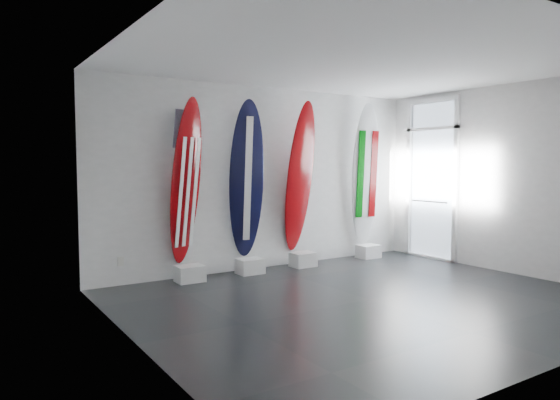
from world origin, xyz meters
TOP-DOWN VIEW (x-y plane):
  - floor at (0.00, 0.00)m, footprint 6.00×6.00m
  - ceiling at (0.00, 0.00)m, footprint 6.00×6.00m
  - wall_back at (0.00, 2.50)m, footprint 6.00×0.00m
  - wall_left at (-3.00, 0.00)m, footprint 0.00×5.00m
  - wall_right at (3.00, 0.00)m, footprint 0.00×5.00m
  - display_block_usa at (-1.52, 2.18)m, footprint 0.40×0.30m
  - surfboard_usa at (-1.52, 2.28)m, footprint 0.67×0.58m
  - display_block_navy at (-0.50, 2.18)m, footprint 0.40×0.30m
  - surfboard_navy at (-0.50, 2.28)m, footprint 0.64×0.49m
  - display_block_swiss at (0.53, 2.18)m, footprint 0.40×0.30m
  - surfboard_swiss at (0.53, 2.28)m, footprint 0.65×0.56m
  - display_block_italy at (2.01, 2.18)m, footprint 0.40×0.30m
  - surfboard_italy at (2.01, 2.28)m, footprint 0.62×0.33m
  - wall_outlet at (-2.45, 2.48)m, footprint 0.09×0.02m
  - glass_door at (2.97, 1.55)m, footprint 0.12×1.16m
  - balcony at (4.30, 1.55)m, footprint 2.80×2.20m

SIDE VIEW (x-z plane):
  - floor at x=0.00m, z-range 0.00..0.00m
  - display_block_usa at x=-1.52m, z-range 0.00..0.24m
  - display_block_navy at x=-0.50m, z-range 0.00..0.24m
  - display_block_swiss at x=0.53m, z-range 0.00..0.24m
  - display_block_italy at x=2.01m, z-range 0.00..0.24m
  - wall_outlet at x=-2.45m, z-range 0.28..0.41m
  - balcony at x=4.30m, z-range -0.10..1.10m
  - glass_door at x=2.97m, z-range 0.00..2.85m
  - surfboard_usa at x=-1.52m, z-range 0.23..2.71m
  - surfboard_navy at x=-0.50m, z-range 0.24..2.74m
  - wall_back at x=0.00m, z-range -1.50..4.50m
  - wall_left at x=-3.00m, z-range -1.00..4.00m
  - wall_right at x=3.00m, z-range -1.00..4.00m
  - surfboard_swiss at x=0.53m, z-range 0.23..2.78m
  - surfboard_italy at x=2.01m, z-range 0.24..2.85m
  - ceiling at x=0.00m, z-range 3.00..3.00m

